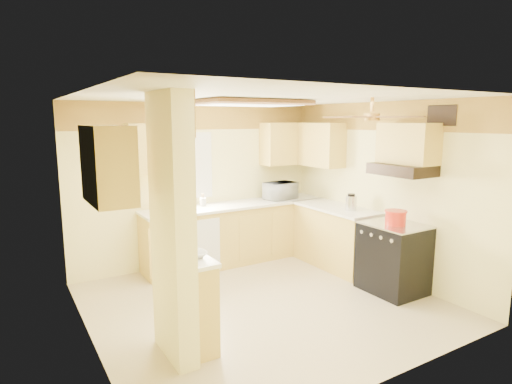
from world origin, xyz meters
TOP-DOWN VIEW (x-y plane):
  - floor at (0.00, 0.00)m, footprint 4.00×4.00m
  - ceiling at (0.00, 0.00)m, footprint 4.00×4.00m
  - wall_back at (0.00, 1.90)m, footprint 4.00×0.00m
  - wall_front at (0.00, -1.90)m, footprint 4.00×0.00m
  - wall_left at (-2.00, 0.00)m, footprint 0.00×3.80m
  - wall_right at (2.00, 0.00)m, footprint 0.00×3.80m
  - wallpaper_border at (0.00, 1.88)m, footprint 4.00×0.02m
  - partition_column at (-1.35, -0.55)m, footprint 0.20×0.70m
  - partition_ledge at (-1.13, -0.55)m, footprint 0.25×0.55m
  - ledge_top at (-1.13, -0.55)m, footprint 0.28×0.58m
  - lower_cabinets_back at (0.50, 1.60)m, footprint 3.00×0.60m
  - lower_cabinets_right at (1.70, 0.60)m, footprint 0.60×1.40m
  - countertop_back at (0.50, 1.59)m, footprint 3.04×0.64m
  - countertop_right at (1.69, 0.60)m, footprint 0.64×1.44m
  - dishwasher_panel at (-0.25, 1.29)m, footprint 0.58×0.02m
  - window at (-0.25, 1.89)m, footprint 0.92×0.02m
  - upper_cab_back_left at (-0.85, 1.72)m, footprint 0.60×0.35m
  - upper_cab_back_right at (1.55, 1.72)m, footprint 0.90×0.35m
  - upper_cab_right at (1.82, 1.25)m, footprint 0.35×1.00m
  - upper_cab_left_wall at (-1.82, -0.25)m, footprint 0.35×0.75m
  - upper_cab_over_stove at (1.82, -0.55)m, footprint 0.35×0.76m
  - stove at (1.67, -0.55)m, footprint 0.68×0.77m
  - range_hood at (1.74, -0.55)m, footprint 0.50×0.76m
  - poster_menu at (-1.24, -0.55)m, footprint 0.02×0.42m
  - poster_nashville at (-1.24, -0.55)m, footprint 0.02×0.42m
  - ceiling_light_panel at (0.10, 0.50)m, footprint 1.35×0.95m
  - ceiling_fan at (1.00, -0.70)m, footprint 1.15×1.15m
  - vent_grate at (1.98, -0.90)m, footprint 0.02×0.40m
  - microwave at (1.32, 1.57)m, footprint 0.55×0.41m
  - bowl at (-1.12, -0.54)m, footprint 0.22×0.22m
  - dutch_oven at (1.64, -0.58)m, footprint 0.28×0.28m
  - kettle at (1.70, 0.30)m, footprint 0.16×0.16m
  - dish_rack at (-0.61, 1.63)m, footprint 0.43×0.33m
  - utensil_crock at (-0.03, 1.71)m, footprint 0.10×0.10m

SIDE VIEW (x-z plane):
  - floor at x=0.00m, z-range 0.00..0.00m
  - dishwasher_panel at x=-0.25m, z-range 0.03..0.83m
  - partition_ledge at x=-1.13m, z-range 0.00..0.90m
  - lower_cabinets_back at x=0.50m, z-range 0.00..0.90m
  - lower_cabinets_right at x=1.70m, z-range 0.00..0.90m
  - stove at x=1.67m, z-range 0.00..0.92m
  - ledge_top at x=-1.13m, z-range 0.90..0.94m
  - countertop_back at x=0.50m, z-range 0.90..0.94m
  - countertop_right at x=1.69m, z-range 0.90..0.94m
  - bowl at x=-1.12m, z-range 0.94..0.99m
  - utensil_crock at x=-0.03m, z-range 0.91..1.10m
  - dutch_oven at x=1.64m, z-range 0.92..1.10m
  - dish_rack at x=-0.61m, z-range 0.91..1.14m
  - kettle at x=1.70m, z-range 0.93..1.18m
  - microwave at x=1.32m, z-range 0.94..1.22m
  - poster_nashville at x=-1.24m, z-range 0.92..1.48m
  - wall_back at x=0.00m, z-range -0.75..3.25m
  - wall_front at x=0.00m, z-range -0.75..3.25m
  - wall_left at x=-2.00m, z-range -0.65..3.15m
  - wall_right at x=2.00m, z-range -0.65..3.15m
  - partition_column at x=-1.35m, z-range 0.00..2.50m
  - window at x=-0.25m, z-range 1.04..2.06m
  - range_hood at x=1.74m, z-range 1.55..1.69m
  - upper_cab_back_left at x=-0.85m, z-range 1.50..2.20m
  - upper_cab_back_right at x=1.55m, z-range 1.50..2.20m
  - upper_cab_right at x=1.82m, z-range 1.50..2.20m
  - upper_cab_left_wall at x=-1.82m, z-range 1.50..2.20m
  - poster_menu at x=-1.24m, z-range 1.57..2.14m
  - upper_cab_over_stove at x=1.82m, z-range 1.69..2.21m
  - ceiling_fan at x=1.00m, z-range 2.16..2.42m
  - wallpaper_border at x=0.00m, z-range 2.10..2.50m
  - vent_grate at x=1.98m, z-range 2.17..2.42m
  - ceiling_light_panel at x=0.10m, z-range 2.42..2.49m
  - ceiling at x=0.00m, z-range 2.50..2.50m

